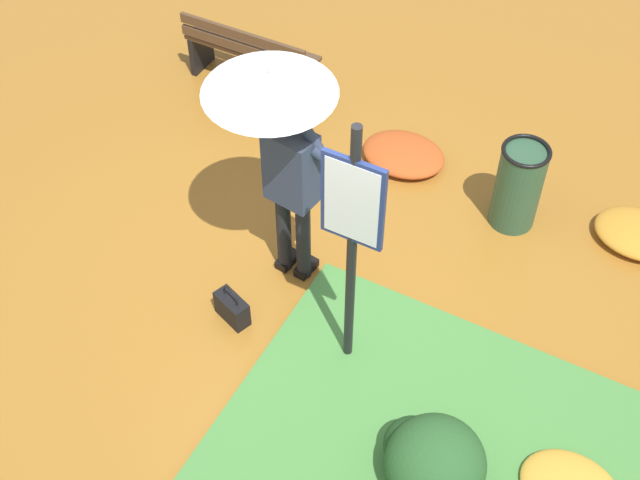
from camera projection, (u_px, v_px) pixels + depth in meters
name	position (u px, v px, depth m)	size (l,w,h in m)	color
ground_plane	(305.00, 283.00, 7.11)	(18.00, 18.00, 0.00)	#9E6623
person_with_umbrella	(279.00, 126.00, 6.07)	(0.96, 0.96, 2.04)	black
info_sign_post	(352.00, 228.00, 5.55)	(0.44, 0.07, 2.30)	black
handbag	(232.00, 308.00, 6.77)	(0.33, 0.23, 0.37)	black
park_bench	(250.00, 54.00, 8.57)	(1.40, 0.38, 0.75)	black
trash_bin	(518.00, 186.00, 7.28)	(0.42, 0.42, 0.83)	#2D5138
shrub_cluster	(431.00, 460.00, 5.72)	(0.75, 0.68, 0.61)	#285628
leaf_pile_near_person	(404.00, 154.00, 8.04)	(0.79, 0.63, 0.17)	#B74C1E
leaf_pile_by_bench	(639.00, 234.00, 7.37)	(0.76, 0.61, 0.17)	#C68428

